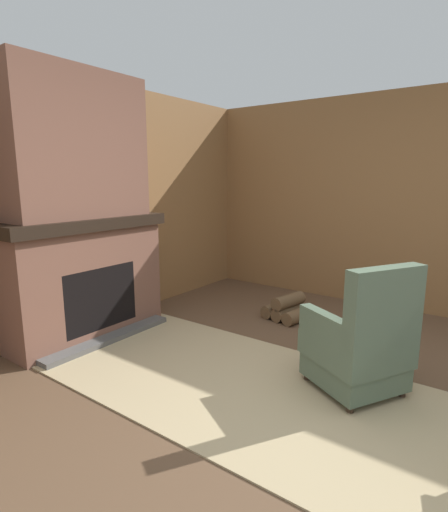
{
  "coord_description": "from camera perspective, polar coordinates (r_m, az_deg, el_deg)",
  "views": [
    {
      "loc": [
        0.87,
        -2.3,
        1.57
      ],
      "look_at": [
        -1.13,
        0.46,
        0.9
      ],
      "focal_mm": 28.0,
      "sensor_mm": 36.0,
      "label": 1
    }
  ],
  "objects": [
    {
      "name": "fireplace_hearth",
      "position": [
        4.17,
        -18.93,
        -3.03
      ],
      "size": [
        0.67,
        1.66,
        1.19
      ],
      "color": "brown",
      "rests_on": "ground"
    },
    {
      "name": "wood_panel_wall_back",
      "position": [
        5.12,
        26.54,
        6.73
      ],
      "size": [
        6.02,
        0.09,
        2.56
      ],
      "color": "olive",
      "rests_on": "ground"
    },
    {
      "name": "ground_plane",
      "position": [
        2.92,
        13.84,
        -21.8
      ],
      "size": [
        14.0,
        14.0,
        0.0
      ],
      "primitive_type": "plane",
      "color": "brown"
    },
    {
      "name": "oil_lamp_vase",
      "position": [
        3.98,
        -22.83,
        6.42
      ],
      "size": [
        0.12,
        0.12,
        0.31
      ],
      "color": "silver",
      "rests_on": "fireplace_hearth"
    },
    {
      "name": "chimney_breast",
      "position": [
        4.07,
        -20.19,
        14.62
      ],
      "size": [
        0.4,
        1.37,
        1.35
      ],
      "color": "brown",
      "rests_on": "fireplace_hearth"
    },
    {
      "name": "area_rug",
      "position": [
        3.11,
        6.64,
        -19.12
      ],
      "size": [
        3.84,
        1.61,
        0.01
      ],
      "color": "tan",
      "rests_on": "ground"
    },
    {
      "name": "armchair",
      "position": [
        3.14,
        18.85,
        -12.04
      ],
      "size": [
        0.83,
        0.82,
        0.99
      ],
      "rotation": [
        0.0,
        0.0,
        2.62
      ],
      "color": "#516651",
      "rests_on": "ground"
    },
    {
      "name": "firewood_stack",
      "position": [
        4.61,
        9.16,
        -7.51
      ],
      "size": [
        0.53,
        0.52,
        0.28
      ],
      "rotation": [
        0.0,
        0.0,
        -0.2
      ],
      "color": "brown",
      "rests_on": "ground"
    },
    {
      "name": "wood_panel_wall_left",
      "position": [
        4.29,
        -21.61,
        6.46
      ],
      "size": [
        0.06,
        6.02,
        2.56
      ],
      "color": "olive",
      "rests_on": "ground"
    },
    {
      "name": "storage_case",
      "position": [
        4.42,
        -14.47,
        6.61
      ],
      "size": [
        0.17,
        0.23,
        0.11
      ],
      "color": "brown",
      "rests_on": "fireplace_hearth"
    }
  ]
}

